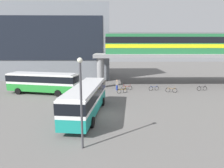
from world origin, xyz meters
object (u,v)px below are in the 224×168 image
Objects in this scene: pedestrian_near_building at (117,85)px; train at (169,43)px; bus_main at (86,97)px; bicycle_black at (202,88)px; bicycle_red at (127,88)px; bicycle_brown at (171,90)px; bicycle_orange at (122,91)px; station_building at (52,43)px; bicycle_blue at (154,88)px; bus_secondary at (43,81)px.

train is at bearing 27.10° from pedestrian_near_building.
bus_main is 21.20m from bicycle_black.
bicycle_red is 12.48m from bicycle_black.
bicycle_red is 1.05× the size of bicycle_brown.
bicycle_brown is at bearing -11.58° from pedestrian_near_building.
bus_main reaches higher than bicycle_black.
bus_main reaches higher than bicycle_orange.
train is 13.12m from pedestrian_near_building.
station_building is 15.04× the size of bicycle_red.
train is at bearing 30.81° from bicycle_red.
bicycle_blue is at bearing -3.79° from pedestrian_near_building.
pedestrian_near_building reaches higher than bicycle_brown.
bicycle_red is 1.01× the size of bicycle_blue.
bicycle_orange and bicycle_blue have the same top height.
pedestrian_near_building is at bearing 72.44° from bus_main.
bus_secondary is at bearing -179.48° from bicycle_orange.
bicycle_orange is 0.96× the size of bicycle_blue.
bicycle_blue is (5.42, 1.71, 0.00)m from bicycle_orange.
bicycle_orange is (-9.16, -7.18, -7.44)m from train.
bus_secondary is 17.86m from bicycle_blue.
train is at bearing 51.09° from bus_main.
station_building is 15.15× the size of bicycle_blue.
pedestrian_near_building is at bearing -174.15° from bicycle_red.
bus_main is at bearing -140.91° from bicycle_brown.
station_building is 15.07× the size of bicycle_black.
bicycle_red and bicycle_brown have the same top height.
bus_secondary reaches higher than bicycle_red.
pedestrian_near_building reaches higher than bicycle_red.
bicycle_orange and bicycle_black have the same top height.
bicycle_black is 8.00m from bicycle_blue.
train is 10.18m from bicycle_brown.
bicycle_red and bicycle_black have the same top height.
bicycle_blue is 1.04× the size of bicycle_brown.
bus_main is 6.41× the size of pedestrian_near_building.
bicycle_black and bicycle_blue have the same top height.
bicycle_red is at bearing 5.85° from pedestrian_near_building.
bicycle_orange is 2.29m from pedestrian_near_building.
bicycle_red is (16.32, -14.76, -7.67)m from station_building.
bus_main is (-13.64, -16.90, -5.81)m from train.
bus_main is at bearing -130.91° from bicycle_blue.
bicycle_brown is (-1.26, -6.84, -7.44)m from train.
station_building is 2.37× the size of bus_secondary.
bus_main and bus_secondary have the same top height.
train reaches higher than bus_secondary.
pedestrian_near_building is at bearing 177.63° from bicycle_black.
bicycle_black is 14.17m from pedestrian_near_building.
bicycle_black is at bearing 12.15° from bicycle_brown.
bus_main is 6.36× the size of bicycle_blue.
bicycle_orange is at bearing -48.01° from station_building.
bus_main is at bearing -67.89° from station_building.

